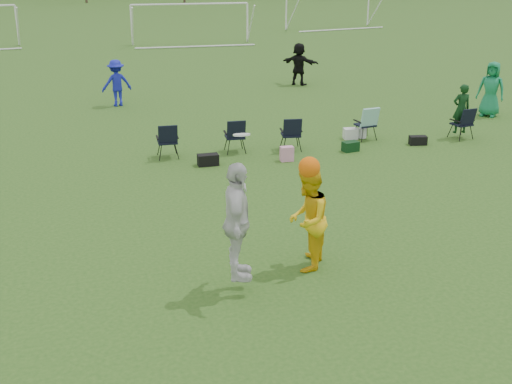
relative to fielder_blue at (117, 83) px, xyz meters
name	(u,v)px	position (x,y,z in m)	size (l,w,h in m)	color
ground	(356,285)	(2.36, -15.22, -0.85)	(260.00, 260.00, 0.00)	#295119
fielder_blue	(117,83)	(0.00, 0.00, 0.00)	(1.09, 0.63, 1.69)	#171EAE
fielder_green_far	(491,89)	(12.10, -5.51, 0.09)	(0.92, 0.60, 1.88)	#167C4D
fielder_black	(299,64)	(7.87, 1.81, 0.05)	(1.66, 0.53, 1.79)	black
center_contest	(276,219)	(1.13, -14.57, 0.26)	(2.33, 1.68, 2.70)	silver
sideline_setup	(330,129)	(5.34, -7.29, -0.34)	(9.52, 1.84, 1.65)	black
goal_mid	(190,12)	(6.36, 16.78, 1.08)	(7.40, 0.63, 2.46)	white
goal_right	(329,2)	(18.36, 22.78, 1.08)	(7.35, 1.14, 2.46)	white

